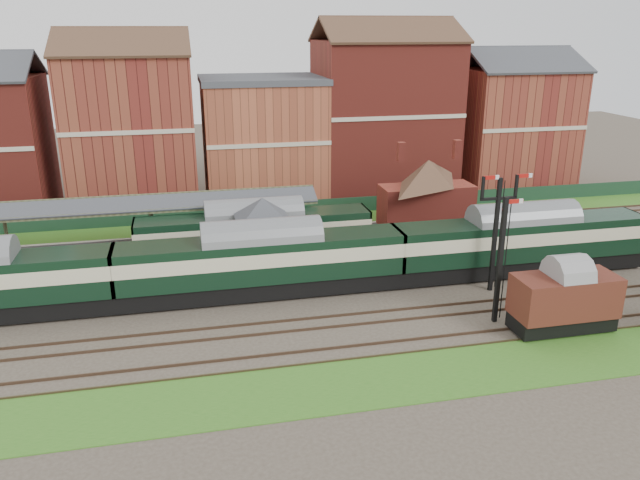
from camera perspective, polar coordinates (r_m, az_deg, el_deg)
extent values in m
plane|color=#473D33|center=(43.39, -0.56, -4.67)|extent=(160.00, 160.00, 0.00)
cube|color=#2D6619|center=(58.15, -3.85, 1.57)|extent=(90.00, 4.50, 0.06)
cube|color=#2D6619|center=(33.06, 3.88, -12.81)|extent=(90.00, 5.00, 0.06)
cube|color=#193823|center=(59.83, -4.16, 2.79)|extent=(90.00, 0.12, 1.50)
cube|color=#2D2D2D|center=(51.59, -8.27, -0.34)|extent=(55.00, 3.40, 1.00)
cube|color=#526548|center=(45.44, -5.13, -1.99)|extent=(3.40, 3.20, 2.40)
cube|color=#4A4B2F|center=(44.70, -5.21, 0.64)|extent=(3.60, 3.40, 2.00)
pyramid|color=#383A3F|center=(44.17, -5.28, 2.86)|extent=(5.40, 5.40, 1.60)
cube|color=maroon|center=(47.07, 4.57, -1.35)|extent=(3.00, 2.40, 2.20)
cube|color=#4C3323|center=(46.00, 4.85, 0.07)|extent=(3.20, 1.34, 0.79)
cube|color=#4C3323|center=(47.18, 4.39, 0.57)|extent=(3.20, 1.34, 0.79)
cube|color=maroon|center=(54.66, 9.67, 3.17)|extent=(8.00, 3.00, 3.50)
pyramid|color=#4C3323|center=(53.97, 9.84, 6.08)|extent=(8.10, 8.10, 2.20)
cube|color=maroon|center=(52.97, 7.35, 6.52)|extent=(0.60, 0.60, 1.60)
cube|color=maroon|center=(54.85, 12.31, 6.67)|extent=(0.60, 0.60, 1.60)
cube|color=#4A4B2F|center=(52.69, -3.08, 2.76)|extent=(0.22, 0.22, 3.40)
cube|color=#383A3F|center=(49.45, -15.36, 3.29)|extent=(26.00, 1.99, 0.90)
cube|color=#383A3F|center=(51.28, -15.28, 3.85)|extent=(26.00, 1.99, 0.90)
cube|color=#4A4B2F|center=(50.27, -15.36, 3.99)|extent=(26.00, 0.20, 0.20)
cube|color=black|center=(43.73, 15.70, 0.39)|extent=(0.25, 0.25, 8.00)
cube|color=black|center=(43.00, 16.01, 3.68)|extent=(2.60, 0.18, 0.18)
cube|color=#B2140F|center=(42.35, 15.41, 5.53)|extent=(1.10, 0.08, 0.25)
cube|color=#B2140F|center=(43.51, 18.22, 5.61)|extent=(1.10, 0.08, 0.25)
cube|color=black|center=(39.09, 16.13, -1.87)|extent=(0.25, 0.25, 8.00)
cube|color=#B2140F|center=(38.24, 17.37, 3.39)|extent=(1.10, 0.08, 0.25)
cube|color=maroon|center=(64.81, -16.86, 9.41)|extent=(12.00, 10.00, 15.00)
cube|color=#AA5536|center=(65.40, -5.20, 8.89)|extent=(12.00, 10.00, 12.00)
cube|color=maroon|center=(67.95, 5.88, 10.96)|extent=(14.00, 10.00, 16.00)
cube|color=maroon|center=(74.23, 17.07, 9.75)|extent=(12.00, 10.00, 13.00)
cube|color=black|center=(42.57, -5.22, -4.15)|extent=(19.06, 2.67, 1.16)
cube|color=black|center=(41.83, -5.30, -1.69)|extent=(19.06, 2.96, 2.75)
cube|color=beige|center=(41.72, -5.31, -1.26)|extent=(19.08, 3.00, 0.95)
cube|color=slate|center=(41.32, -5.36, 0.30)|extent=(19.06, 2.96, 0.64)
cube|color=black|center=(48.52, 17.70, -2.05)|extent=(19.06, 2.67, 1.16)
cube|color=black|center=(47.88, 17.93, 0.14)|extent=(19.06, 2.96, 2.75)
cube|color=beige|center=(47.77, 17.97, 0.52)|extent=(19.08, 3.00, 0.95)
cube|color=slate|center=(47.42, 18.11, 1.90)|extent=(19.06, 2.96, 0.64)
cube|color=black|center=(48.61, -5.93, -1.21)|extent=(17.87, 2.50, 1.09)
cube|color=black|center=(48.01, -6.00, 0.85)|extent=(17.87, 2.78, 2.58)
cube|color=beige|center=(47.91, -6.01, 1.20)|extent=(17.89, 2.82, 0.89)
cube|color=slate|center=(47.58, -6.06, 2.49)|extent=(17.87, 2.78, 0.60)
cube|color=black|center=(40.48, 21.19, -6.92)|extent=(6.12, 2.25, 0.92)
cube|color=#4F2016|center=(39.81, 21.47, -4.73)|extent=(6.12, 2.65, 2.45)
cube|color=gray|center=(39.32, 21.71, -2.93)|extent=(6.12, 2.65, 0.45)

